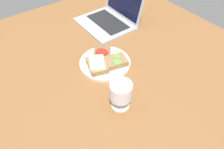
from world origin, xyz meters
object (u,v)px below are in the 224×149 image
at_px(plate, 105,63).
at_px(sandwich_with_tomato, 102,53).
at_px(laptop, 112,14).
at_px(sandwich_with_cucumber, 116,61).
at_px(wine_glass, 121,92).
at_px(sandwich_with_cheese, 97,65).

bearing_deg(plate, sandwich_with_tomato, 160.06).
xyz_separation_m(plate, laptop, (-0.27, 0.24, 0.04)).
relative_size(plate, sandwich_with_tomato, 1.72).
relative_size(sandwich_with_cucumber, laptop, 0.38).
distance_m(wine_glass, laptop, 0.60).
distance_m(plate, wine_glass, 0.25).
relative_size(plate, sandwich_with_cheese, 1.82).
distance_m(sandwich_with_cucumber, sandwich_with_tomato, 0.08).
xyz_separation_m(sandwich_with_cucumber, laptop, (-0.31, 0.21, 0.02)).
xyz_separation_m(plate, sandwich_with_cheese, (0.01, -0.05, 0.02)).
distance_m(plate, sandwich_with_tomato, 0.05).
distance_m(sandwich_with_tomato, laptop, 0.32).
bearing_deg(plate, laptop, 138.20).
xyz_separation_m(plate, sandwich_with_cucumber, (0.04, 0.03, 0.02)).
bearing_deg(sandwich_with_cheese, laptop, 133.89).
bearing_deg(wine_glass, sandwich_with_tomato, 158.90).
height_order(sandwich_with_cucumber, sandwich_with_tomato, same).
bearing_deg(laptop, sandwich_with_cheese, -46.11).
xyz_separation_m(sandwich_with_cucumber, wine_glass, (0.19, -0.12, 0.05)).
relative_size(sandwich_with_cheese, sandwich_with_tomato, 0.95).
height_order(plate, sandwich_with_cheese, sandwich_with_cheese).
bearing_deg(laptop, sandwich_with_cucumber, -34.33).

